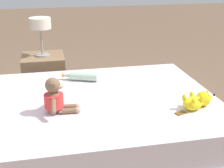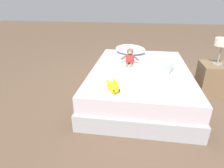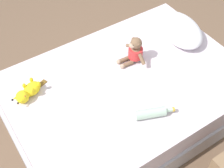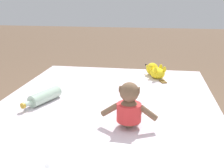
% 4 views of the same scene
% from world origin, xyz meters
% --- Properties ---
extents(ground_plane, '(16.00, 16.00, 0.00)m').
position_xyz_m(ground_plane, '(0.00, 0.00, 0.00)').
color(ground_plane, brown).
extents(bed, '(1.37, 1.96, 0.41)m').
position_xyz_m(bed, '(0.00, 0.00, 0.20)').
color(bed, '#B2B2B7').
rests_on(bed, ground_plane).
extents(pillow, '(0.60, 0.46, 0.16)m').
position_xyz_m(pillow, '(-0.19, 0.71, 0.49)').
color(pillow, white).
rests_on(pillow, bed).
extents(plush_monkey, '(0.29, 0.23, 0.24)m').
position_xyz_m(plush_monkey, '(-0.16, 0.18, 0.51)').
color(plush_monkey, brown).
rests_on(plush_monkey, bed).
extents(plush_yellow_creature, '(0.19, 0.32, 0.10)m').
position_xyz_m(plush_yellow_creature, '(-0.28, -0.73, 0.46)').
color(plush_yellow_creature, yellow).
rests_on(plush_yellow_creature, bed).
extents(glass_bottle, '(0.16, 0.29, 0.07)m').
position_xyz_m(glass_bottle, '(0.38, -0.06, 0.45)').
color(glass_bottle, '#B2D1B7').
rests_on(glass_bottle, bed).
extents(nightstand, '(0.41, 0.41, 0.44)m').
position_xyz_m(nightstand, '(1.09, 0.25, 0.22)').
color(nightstand, '#846647').
rests_on(nightstand, ground_plane).
extents(bedside_lamp, '(0.21, 0.21, 0.37)m').
position_xyz_m(bedside_lamp, '(1.09, 0.25, 0.74)').
color(bedside_lamp, gray).
rests_on(bedside_lamp, nightstand).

